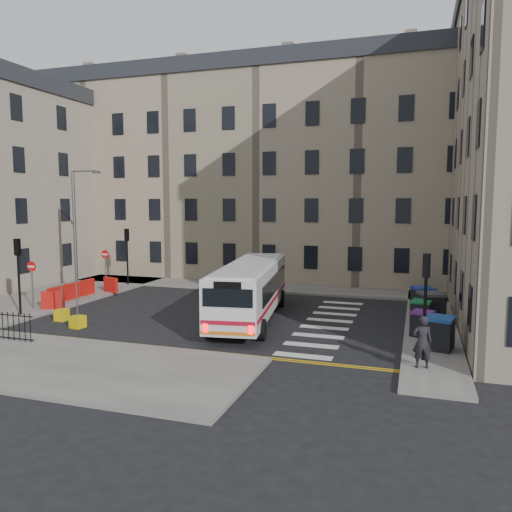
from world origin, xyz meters
The scene contains 22 objects.
ground centered at (0.00, 0.00, 0.00)m, with size 120.00×120.00×0.00m, color black.
pavement_north centered at (-6.00, 8.60, 0.07)m, with size 36.00×3.20×0.15m, color slate.
pavement_east centered at (9.00, 4.00, 0.07)m, with size 2.40×26.00×0.15m, color slate.
pavement_west centered at (-14.00, 1.00, 0.07)m, with size 6.00×22.00×0.15m, color slate.
pavement_sw centered at (-7.00, -10.00, 0.07)m, with size 20.00×6.00×0.15m, color slate.
terrace_north centered at (-7.00, 15.50, 8.62)m, with size 38.30×10.80×17.20m.
traffic_light_east centered at (8.60, -5.50, 2.87)m, with size 0.28×0.22×4.10m.
traffic_light_nw centered at (-12.00, 6.50, 2.87)m, with size 0.28×0.22×4.10m.
traffic_light_sw centered at (-12.00, -4.00, 2.87)m, with size 0.28×0.22×4.10m.
streetlamp centered at (-13.00, 2.00, 4.34)m, with size 0.50×0.22×8.14m.
no_entry_north centered at (-12.50, 4.50, 2.08)m, with size 0.60×0.08×3.00m.
no_entry_south centered at (-12.50, -2.50, 2.08)m, with size 0.60×0.08×3.00m.
roadworks_barriers centered at (-11.84, 0.50, 0.65)m, with size 1.66×6.26×1.00m.
bus centered at (0.00, -0.73, 1.69)m, with size 4.03×11.03×2.93m.
wheelie_bin_a centered at (9.25, -3.77, 0.83)m, with size 1.31×1.42×1.34m.
wheelie_bin_b centered at (8.58, -1.81, 0.72)m, with size 1.16×1.25×1.12m.
wheelie_bin_c centered at (8.55, 0.52, 0.74)m, with size 1.12×1.23×1.18m.
wheelie_bin_d centered at (9.02, 1.47, 0.87)m, with size 1.52×1.62×1.43m.
wheelie_bin_e centered at (8.64, 3.57, 0.83)m, with size 1.45×1.54×1.34m.
pedestrian centered at (8.53, -6.48, 1.12)m, with size 0.70×0.46×1.93m, color black.
bollard_yellow centered at (-7.58, -4.97, 0.30)m, with size 0.60×0.60×0.60m, color gold.
bollard_chevron centered at (-9.34, -3.96, 0.30)m, with size 0.60×0.60×0.60m, color gold.
Camera 1 is at (8.25, -25.17, 6.16)m, focal length 35.00 mm.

